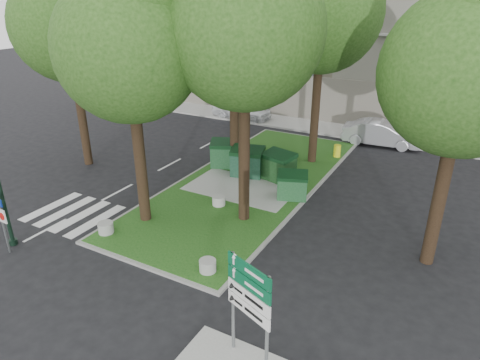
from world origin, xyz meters
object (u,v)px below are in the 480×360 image
Objects in this scene: tree_median_near_right at (248,13)px; tree_street_right at (473,56)px; tree_median_near_left at (130,34)px; traffic_sign_pole at (1,216)px; bollard_mid at (219,201)px; dumpster_c at (278,167)px; car_white at (242,109)px; dumpster_d at (292,186)px; dumpster_a at (225,154)px; tree_median_mid at (236,31)px; car_silver at (381,133)px; tree_street_left at (68,15)px; dumpster_b at (247,162)px; litter_bin at (337,151)px; bollard_right at (208,266)px; bollard_left at (106,228)px; directional_sign at (250,299)px.

tree_median_near_right is 1.14× the size of tree_street_right.
tree_median_near_left is 7.75m from traffic_sign_pole.
dumpster_c is at bearing 73.16° from bollard_mid.
tree_median_near_right is 16.99m from car_white.
dumpster_a is at bearing 137.07° from dumpster_d.
tree_median_near_left is 0.92× the size of tree_median_near_right.
tree_median_near_right is 1.15× the size of tree_median_mid.
tree_median_mid is at bearing 137.85° from car_silver.
traffic_sign_pole is (4.11, -7.74, -6.14)m from tree_street_left.
litter_bin is (3.18, 4.78, -0.37)m from dumpster_b.
car_silver is (4.36, 11.85, 0.43)m from bollard_mid.
tree_street_right is (10.50, 2.50, -0.33)m from tree_median_near_left.
tree_median_near_right is 7.84m from bollard_mid.
dumpster_a is 0.79× the size of traffic_sign_pole.
bollard_right is (2.66, -7.83, -0.51)m from dumpster_b.
dumpster_b is 10.90m from car_white.
tree_median_mid is 16.96× the size of bollard_left.
directional_sign reaches higher than dumpster_b.
litter_bin is at bearing 66.89° from bollard_left.
bollard_left is at bearing -122.20° from bollard_mid.
bollard_mid is 0.12× the size of car_silver.
dumpster_b reaches higher than dumpster_d.
dumpster_b is (8.43, 2.48, -6.82)m from tree_street_left.
tree_street_left reaches higher than directional_sign.
traffic_sign_pole is at bearing -125.66° from bollard_mid.
car_white is at bearing 117.07° from tree_median_mid.
bollard_mid is 8.31m from traffic_sign_pole.
tree_median_near_left reaches higher than directional_sign.
dumpster_b is at bearing 117.45° from tree_median_near_right.
dumpster_d is at bearing -91.87° from litter_bin.
bollard_left is 1.04× the size of bollard_mid.
tree_median_near_left is 5.88× the size of dumpster_c.
bollard_right is 4.38m from directional_sign.
dumpster_b is 3.17× the size of bollard_right.
tree_street_right is (7.00, 0.50, -1.00)m from tree_median_near_right.
tree_street_left reaches higher than tree_median_mid.
tree_street_left is (-10.50, 1.50, -0.33)m from tree_median_near_right.
tree_median_mid reaches higher than litter_bin.
tree_street_left is (-7.50, -3.00, 0.67)m from tree_median_mid.
directional_sign reaches higher than bollard_right.
tree_median_near_left reaches higher than tree_street_right.
directional_sign is at bearing -61.44° from tree_median_near_right.
tree_street_right reaches higher than dumpster_c.
tree_median_near_left reaches higher than bollard_left.
tree_street_left is at bearing 167.42° from car_white.
directional_sign is (7.76, -2.89, 1.73)m from bollard_left.
tree_street_left reaches higher than traffic_sign_pole.
bollard_right is 12.62m from litter_bin.
tree_street_left is 5.91× the size of dumpster_a.
tree_median_near_right is 2.50× the size of car_silver.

